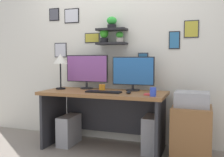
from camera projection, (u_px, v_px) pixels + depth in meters
ground_plane at (103, 149)px, 3.35m from camera, size 8.00×8.00×0.00m
back_wall_assembly at (114, 46)px, 3.66m from camera, size 4.40×0.24×2.70m
desk at (105, 107)px, 3.36m from camera, size 1.59×0.68×0.75m
monitor_left at (87, 70)px, 3.59m from camera, size 0.62×0.18×0.47m
monitor_right at (133, 73)px, 3.37m from camera, size 0.56×0.18×0.45m
keyboard at (103, 92)px, 3.18m from camera, size 0.44×0.14×0.02m
computer_mouse at (129, 93)px, 3.07m from camera, size 0.06×0.09×0.03m
desk_lamp at (60, 61)px, 3.52m from camera, size 0.20×0.20×0.49m
cell_phone at (147, 94)px, 2.99m from camera, size 0.08×0.15×0.01m
coffee_mug at (102, 88)px, 3.32m from camera, size 0.08×0.08×0.09m
pen_cup at (153, 92)px, 2.86m from camera, size 0.07×0.07×0.10m
drawer_cabinet at (191, 133)px, 2.98m from camera, size 0.44×0.50×0.62m
printer at (192, 99)px, 2.95m from camera, size 0.38×0.34×0.17m
computer_tower_left at (69, 130)px, 3.51m from camera, size 0.18×0.40×0.40m
computer_tower_right at (151, 134)px, 3.23m from camera, size 0.18×0.40×0.45m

